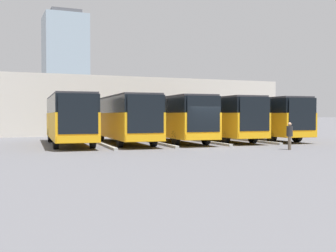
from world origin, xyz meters
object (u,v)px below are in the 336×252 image
at_px(bus_1, 218,117).
at_px(pedestrian, 290,135).
at_px(bus_3, 125,117).
at_px(bus_4, 69,117).
at_px(bus_0, 260,117).
at_px(bus_2, 174,117).

bearing_deg(bus_1, pedestrian, 91.93).
height_order(bus_3, bus_4, same).
height_order(bus_0, bus_1, same).
relative_size(bus_0, pedestrian, 7.16).
distance_m(bus_0, bus_4, 15.07).
xyz_separation_m(bus_0, bus_1, (3.77, -0.09, 0.00)).
height_order(bus_1, pedestrian, bus_1).
height_order(bus_4, pedestrian, bus_4).
bearing_deg(bus_0, bus_2, 4.63).
bearing_deg(pedestrian, bus_2, 63.26).
distance_m(bus_1, pedestrian, 8.94).
bearing_deg(pedestrian, bus_3, 81.69).
distance_m(bus_1, bus_3, 7.54).
xyz_separation_m(bus_0, bus_3, (11.31, 0.15, 0.00)).
height_order(bus_0, bus_2, same).
xyz_separation_m(bus_3, bus_4, (3.77, -0.29, 0.00)).
bearing_deg(bus_0, bus_3, 5.05).
bearing_deg(bus_1, bus_4, 4.04).
bearing_deg(bus_2, bus_3, 5.87).
distance_m(bus_1, bus_2, 3.77).
height_order(bus_0, bus_3, same).
bearing_deg(bus_0, bus_4, 3.77).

